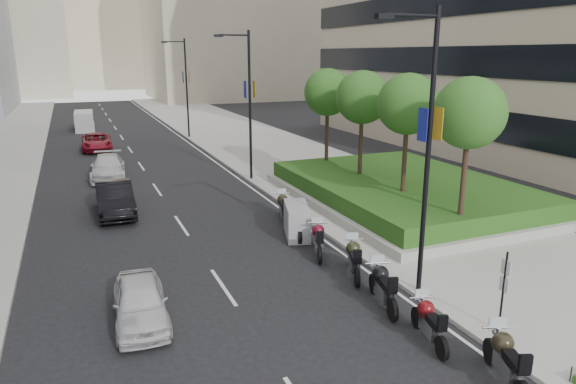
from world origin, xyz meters
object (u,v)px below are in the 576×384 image
motorcycle_6 (283,207)px  car_a (140,302)px  lamp_post_0 (425,142)px  motorcycle_2 (383,286)px  motorcycle_1 (429,322)px  delivery_van (84,122)px  car_b (115,199)px  car_d (97,142)px  lamp_post_1 (247,99)px  lamp_post_2 (185,83)px  motorcycle_4 (318,240)px  motorcycle_0 (506,360)px  car_c (108,167)px  motorcycle_3 (354,259)px  motorcycle_5 (297,221)px  parking_sign (503,287)px

motorcycle_6 → car_a: car_a is taller
lamp_post_0 → motorcycle_2: (-1.41, -0.24, -4.41)m
motorcycle_1 → delivery_van: size_ratio=0.47×
car_b → car_d: 18.81m
lamp_post_1 → motorcycle_1: (-1.39, -19.51, -4.47)m
motorcycle_6 → lamp_post_0: bearing=-158.9°
lamp_post_2 → motorcycle_6: bearing=-92.2°
motorcycle_1 → motorcycle_4: motorcycle_4 is taller
lamp_post_2 → motorcycle_0: size_ratio=3.88×
car_b → delivery_van: size_ratio=1.03×
lamp_post_0 → car_c: (-8.02, 21.02, -4.34)m
motorcycle_3 → motorcycle_4: 2.29m
motorcycle_5 → delivery_van: delivery_van is taller
parking_sign → delivery_van: 47.97m
motorcycle_0 → car_b: bearing=43.8°
lamp_post_1 → car_a: lamp_post_1 is taller
motorcycle_3 → car_d: 30.54m
motorcycle_3 → delivery_van: (-7.57, 41.97, 0.27)m
motorcycle_0 → motorcycle_6: size_ratio=1.00×
lamp_post_2 → motorcycle_5: lamp_post_2 is taller
motorcycle_5 → lamp_post_1: bearing=9.9°
lamp_post_1 → motorcycle_3: 15.60m
motorcycle_3 → motorcycle_5: bearing=25.1°
parking_sign → car_b: size_ratio=0.52×
motorcycle_3 → car_d: size_ratio=0.46×
car_b → car_d: (0.13, 18.81, -0.10)m
car_d → motorcycle_6: bearing=-71.1°
motorcycle_4 → delivery_van: delivery_van is taller
motorcycle_0 → motorcycle_6: motorcycle_0 is taller
lamp_post_2 → motorcycle_6: size_ratio=3.86×
lamp_post_2 → motorcycle_3: size_ratio=3.95×
lamp_post_0 → delivery_van: size_ratio=1.92×
motorcycle_2 → car_c: (-6.62, 21.26, 0.07)m
motorcycle_1 → motorcycle_4: 6.86m
motorcycle_4 → motorcycle_3: bearing=-150.7°
lamp_post_1 → motorcycle_3: size_ratio=3.95×
motorcycle_5 → motorcycle_6: 2.37m
car_a → car_d: car_d is taller
motorcycle_6 → car_b: 8.33m
motorcycle_4 → car_b: car_b is taller
motorcycle_0 → motorcycle_3: size_ratio=1.02×
lamp_post_2 → motorcycle_0: lamp_post_2 is taller
car_a → lamp_post_0: bearing=-7.4°
motorcycle_6 → car_b: bearing=75.7°
motorcycle_5 → motorcycle_6: motorcycle_5 is taller
motorcycle_4 → motorcycle_5: (0.06, 2.25, 0.08)m
motorcycle_0 → motorcycle_2: bearing=27.8°
lamp_post_0 → motorcycle_5: lamp_post_0 is taller
lamp_post_1 → car_d: 17.45m
lamp_post_1 → parking_sign: (0.66, -20.00, -3.61)m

